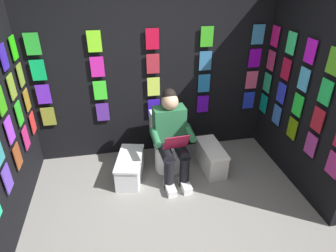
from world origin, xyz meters
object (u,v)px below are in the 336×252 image
at_px(toilet, 167,145).
at_px(comic_longbox_near, 211,157).
at_px(comic_longbox_far, 130,168).
at_px(person_reading, 172,136).

height_order(toilet, comic_longbox_near, toilet).
relative_size(comic_longbox_near, comic_longbox_far, 0.92).
bearing_deg(comic_longbox_far, person_reading, -170.03).
relative_size(toilet, person_reading, 0.65).
xyz_separation_m(toilet, person_reading, (-0.01, 0.23, 0.27)).
relative_size(toilet, comic_longbox_near, 1.23).
distance_m(person_reading, comic_longbox_far, 0.70).
bearing_deg(comic_longbox_far, toilet, -146.72).
bearing_deg(comic_longbox_near, toilet, -20.92).
height_order(person_reading, comic_longbox_far, person_reading).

